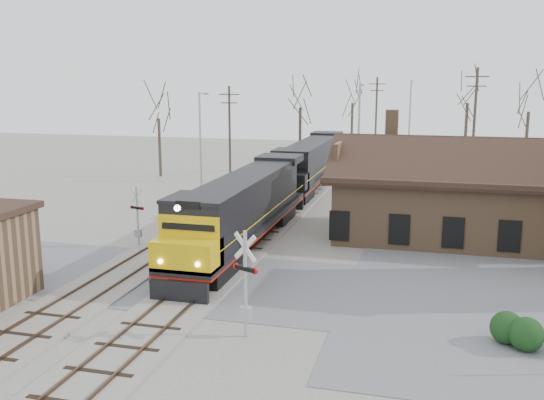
{
  "coord_description": "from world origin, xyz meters",
  "views": [
    {
      "loc": [
        10.53,
        -26.83,
        9.86
      ],
      "look_at": [
        1.1,
        9.0,
        2.44
      ],
      "focal_mm": 40.0,
      "sensor_mm": 36.0,
      "label": 1
    }
  ],
  "objects": [
    {
      "name": "ground",
      "position": [
        0.0,
        0.0,
        0.0
      ],
      "size": [
        140.0,
        140.0,
        0.0
      ],
      "primitive_type": "plane",
      "color": "#9B968C",
      "rests_on": "ground"
    },
    {
      "name": "road",
      "position": [
        0.0,
        0.0,
        0.01
      ],
      "size": [
        60.0,
        9.0,
        0.03
      ],
      "primitive_type": "cube",
      "color": "slate",
      "rests_on": "ground"
    },
    {
      "name": "track_main",
      "position": [
        0.0,
        15.0,
        0.07
      ],
      "size": [
        3.4,
        90.0,
        0.24
      ],
      "color": "#9B968C",
      "rests_on": "ground"
    },
    {
      "name": "track_siding",
      "position": [
        -4.5,
        15.0,
        0.07
      ],
      "size": [
        3.4,
        90.0,
        0.24
      ],
      "color": "#9B968C",
      "rests_on": "ground"
    },
    {
      "name": "depot",
      "position": [
        11.99,
        12.0,
        2.41
      ],
      "size": [
        15.2,
        9.31,
        7.9
      ],
      "color": "#886546",
      "rests_on": "ground"
    },
    {
      "name": "locomotive_lead",
      "position": [
        0.0,
        6.25,
        2.33
      ],
      "size": [
        2.99,
        19.99,
        4.44
      ],
      "color": "black",
      "rests_on": "ground"
    },
    {
      "name": "locomotive_trailing",
      "position": [
        0.0,
        26.52,
        2.33
      ],
      "size": [
        2.99,
        19.99,
        4.2
      ],
      "color": "black",
      "rests_on": "ground"
    },
    {
      "name": "crossbuck_near",
      "position": [
        3.92,
        -5.71,
        1.98
      ],
      "size": [
        1.14,
        0.56,
        4.25
      ],
      "rotation": [
        0.0,
        0.0,
        -0.42
      ],
      "color": "#A5A8AD",
      "rests_on": "ground"
    },
    {
      "name": "crossbuck_far",
      "position": [
        -6.13,
        5.03,
        1.73
      ],
      "size": [
        1.02,
        0.35,
        3.64
      ],
      "rotation": [
        0.0,
        0.0,
        2.89
      ],
      "color": "#A5A8AD",
      "rests_on": "ground"
    },
    {
      "name": "hedge_a",
      "position": [
        13.65,
        -3.8,
        0.63
      ],
      "size": [
        1.26,
        1.26,
        1.26
      ],
      "primitive_type": "sphere",
      "color": "black",
      "rests_on": "ground"
    },
    {
      "name": "hedge_b",
      "position": [
        14.27,
        -4.29,
        0.64
      ],
      "size": [
        1.28,
        1.28,
        1.28
      ],
      "primitive_type": "sphere",
      "color": "black",
      "rests_on": "ground"
    },
    {
      "name": "streetlight_a",
      "position": [
        -7.31,
        18.59,
        4.96
      ],
      "size": [
        0.25,
        2.04,
        8.85
      ],
      "color": "#A5A8AD",
      "rests_on": "ground"
    },
    {
      "name": "streetlight_b",
      "position": [
        4.91,
        21.84,
        5.32
      ],
      "size": [
        0.25,
        2.04,
        9.55
      ],
      "color": "#A5A8AD",
      "rests_on": "ground"
    },
    {
      "name": "streetlight_c",
      "position": [
        8.29,
        37.3,
        5.44
      ],
      "size": [
        0.25,
        2.04,
        9.8
      ],
      "color": "#A5A8AD",
      "rests_on": "ground"
    },
    {
      "name": "utility_pole_a",
      "position": [
        -8.4,
        28.96,
        4.82
      ],
      "size": [
        2.0,
        0.24,
        9.21
      ],
      "color": "#382D23",
      "rests_on": "ground"
    },
    {
      "name": "utility_pole_b",
      "position": [
        3.92,
        47.98,
        5.27
      ],
      "size": [
        2.0,
        0.24,
        10.08
      ],
      "color": "#382D23",
      "rests_on": "ground"
    },
    {
      "name": "utility_pole_c",
      "position": [
        14.09,
        28.87,
        5.66
      ],
      "size": [
        2.0,
        0.24,
        10.86
      ],
      "color": "#382D23",
      "rests_on": "ground"
    },
    {
      "name": "tree_a",
      "position": [
        -16.32,
        29.98,
        6.9
      ],
      "size": [
        3.96,
        3.96,
        9.7
      ],
      "color": "#382D23",
      "rests_on": "ground"
    },
    {
      "name": "tree_b",
      "position": [
        -3.13,
        36.88,
        8.02
      ],
      "size": [
        4.6,
        4.6,
        11.26
      ],
      "color": "#382D23",
      "rests_on": "ground"
    },
    {
      "name": "tree_c",
      "position": [
        0.78,
        49.8,
        8.05
      ],
      "size": [
        4.61,
        4.61,
        11.3
      ],
      "color": "#382D23",
      "rests_on": "ground"
    },
    {
      "name": "tree_d",
      "position": [
        14.0,
        39.98,
        8.62
      ],
      "size": [
        4.94,
        4.94,
        12.1
      ],
      "color": "#382D23",
      "rests_on": "ground"
    },
    {
      "name": "tree_e",
      "position": [
        19.72,
        37.99,
        7.78
      ],
      "size": [
        4.46,
        4.46,
        10.93
      ],
      "color": "#382D23",
      "rests_on": "ground"
    }
  ]
}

